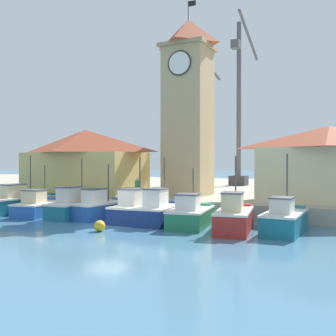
% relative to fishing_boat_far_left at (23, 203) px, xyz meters
% --- Properties ---
extents(ground_plane, '(300.00, 300.00, 0.00)m').
position_rel_fishing_boat_far_left_xyz_m(ground_plane, '(9.76, -2.66, -0.80)').
color(ground_plane, teal).
extents(quay_wharf, '(120.00, 40.00, 1.08)m').
position_rel_fishing_boat_far_left_xyz_m(quay_wharf, '(9.76, 23.38, -0.26)').
color(quay_wharf, '#A89E89').
rests_on(quay_wharf, ground).
extents(fishing_boat_far_left, '(2.63, 5.46, 4.51)m').
position_rel_fishing_boat_far_left_xyz_m(fishing_boat_far_left, '(0.00, 0.00, 0.00)').
color(fishing_boat_far_left, '#196B7F').
rests_on(fishing_boat_far_left, ground).
extents(fishing_boat_left_outer, '(2.85, 4.85, 3.74)m').
position_rel_fishing_boat_far_left_xyz_m(fishing_boat_left_outer, '(2.40, -0.63, -0.12)').
color(fishing_boat_left_outer, '#2356A8').
rests_on(fishing_boat_left_outer, ground).
extents(fishing_boat_left_inner, '(2.12, 5.26, 4.26)m').
position_rel_fishing_boat_far_left_xyz_m(fishing_boat_left_inner, '(5.14, 0.08, -0.05)').
color(fishing_boat_left_inner, '#196B7F').
rests_on(fishing_boat_left_inner, ground).
extents(fishing_boat_mid_left, '(2.71, 4.91, 3.81)m').
position_rel_fishing_boat_far_left_xyz_m(fishing_boat_mid_left, '(7.24, 0.34, -0.06)').
color(fishing_boat_mid_left, '#2356A8').
rests_on(fishing_boat_mid_left, ground).
extents(fishing_boat_center, '(2.46, 4.99, 4.33)m').
position_rel_fishing_boat_far_left_xyz_m(fishing_boat_center, '(10.05, 0.26, -0.04)').
color(fishing_boat_center, navy).
rests_on(fishing_boat_center, ground).
extents(fishing_boat_mid_right, '(2.18, 4.44, 4.27)m').
position_rel_fishing_boat_far_left_xyz_m(fishing_boat_mid_right, '(12.05, -0.02, -0.02)').
color(fishing_boat_mid_right, navy).
rests_on(fishing_boat_mid_right, ground).
extents(fishing_boat_right_inner, '(2.75, 4.67, 3.60)m').
position_rel_fishing_boat_far_left_xyz_m(fishing_boat_right_inner, '(14.27, -0.27, -0.08)').
color(fishing_boat_right_inner, '#237A4C').
rests_on(fishing_boat_right_inner, ground).
extents(fishing_boat_right_outer, '(2.60, 5.00, 4.34)m').
position_rel_fishing_boat_far_left_xyz_m(fishing_boat_right_outer, '(17.17, -0.79, 0.01)').
color(fishing_boat_right_outer, '#AD2823').
rests_on(fishing_boat_right_outer, ground).
extents(fishing_boat_far_right, '(2.07, 4.84, 4.46)m').
position_rel_fishing_boat_far_left_xyz_m(fishing_boat_far_right, '(19.84, 0.02, -0.05)').
color(fishing_boat_far_right, '#196B7F').
rests_on(fishing_boat_far_right, ground).
extents(clock_tower, '(4.07, 4.07, 16.80)m').
position_rel_fishing_boat_far_left_xyz_m(clock_tower, '(10.22, 8.91, 8.20)').
color(clock_tower, tan).
rests_on(clock_tower, quay_wharf).
extents(warehouse_left, '(10.71, 6.24, 5.82)m').
position_rel_fishing_boat_far_left_xyz_m(warehouse_left, '(1.07, 6.42, 3.27)').
color(warehouse_left, tan).
rests_on(warehouse_left, quay_wharf).
extents(warehouse_right, '(9.98, 5.64, 5.49)m').
position_rel_fishing_boat_far_left_xyz_m(warehouse_right, '(21.67, 7.89, 3.10)').
color(warehouse_right, beige).
rests_on(warehouse_right, quay_wharf).
extents(port_crane_near, '(2.00, 9.39, 21.68)m').
position_rel_fishing_boat_far_left_xyz_m(port_crane_near, '(10.34, 24.96, 8.42)').
color(port_crane_near, '#353539').
rests_on(port_crane_near, quay_wharf).
extents(port_crane_far, '(2.90, 8.28, 17.83)m').
position_rel_fishing_boat_far_left_xyz_m(port_crane_far, '(4.57, 23.29, 6.80)').
color(port_crane_far, '#353539').
rests_on(port_crane_far, quay_wharf).
extents(mooring_buoy, '(0.64, 0.64, 0.64)m').
position_rel_fishing_boat_far_left_xyz_m(mooring_buoy, '(10.22, -4.11, -0.48)').
color(mooring_buoy, gold).
rests_on(mooring_buoy, ground).
extents(dock_worker_near_tower, '(0.34, 0.22, 1.62)m').
position_rel_fishing_boat_far_left_xyz_m(dock_worker_near_tower, '(7.64, 4.61, 1.13)').
color(dock_worker_near_tower, '#33333D').
rests_on(dock_worker_near_tower, quay_wharf).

